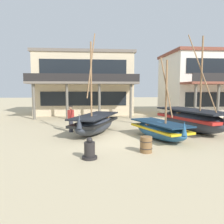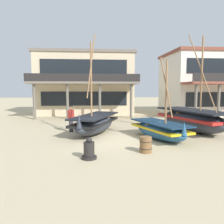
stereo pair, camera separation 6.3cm
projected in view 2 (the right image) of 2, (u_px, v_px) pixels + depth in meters
name	position (u px, v px, depth m)	size (l,w,h in m)	color
ground_plane	(114.00, 139.00, 12.22)	(120.00, 120.00, 0.00)	tan
fishing_boat_near_left	(160.00, 130.00, 12.19)	(2.68, 4.23, 4.43)	#23517A
fishing_boat_centre_large	(192.00, 120.00, 14.29)	(3.30, 5.67, 6.25)	#2D333D
fishing_boat_far_right	(95.00, 123.00, 13.76)	(3.30, 4.97, 6.05)	#2D333D
fisherman_by_hull	(71.00, 119.00, 14.16)	(0.40, 0.42, 1.68)	#33333D
capstan_winch	(89.00, 150.00, 8.76)	(0.62, 0.62, 0.87)	black
wooden_barrel	(146.00, 145.00, 9.62)	(0.56, 0.56, 0.70)	brown
harbor_building_main	(85.00, 83.00, 24.93)	(10.71, 8.08, 6.73)	beige
harbor_building_annex	(200.00, 84.00, 24.33)	(7.39, 9.51, 6.64)	silver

